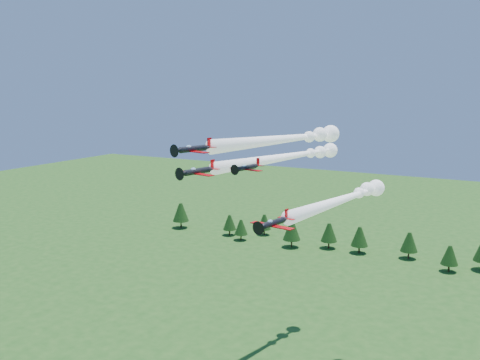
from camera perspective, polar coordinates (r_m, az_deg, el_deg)
The scene contains 5 objects.
plane_lead at distance 105.52m, azimuth 5.21°, elevation 4.42°, with size 15.87×43.58×3.70m.
plane_left at distance 122.47m, azimuth 5.27°, elevation 2.53°, with size 16.47×52.96×3.70m.
plane_right at distance 109.92m, azimuth 11.19°, elevation -1.94°, with size 12.75×45.71×3.70m.
plane_slot at distance 99.37m, azimuth 0.73°, elevation 1.34°, with size 6.99×7.65×2.44m.
treeline at distance 201.92m, azimuth 16.03°, elevation -6.27°, with size 172.80×20.68×11.96m.
Camera 1 is at (46.42, -81.59, 61.18)m, focal length 40.00 mm.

